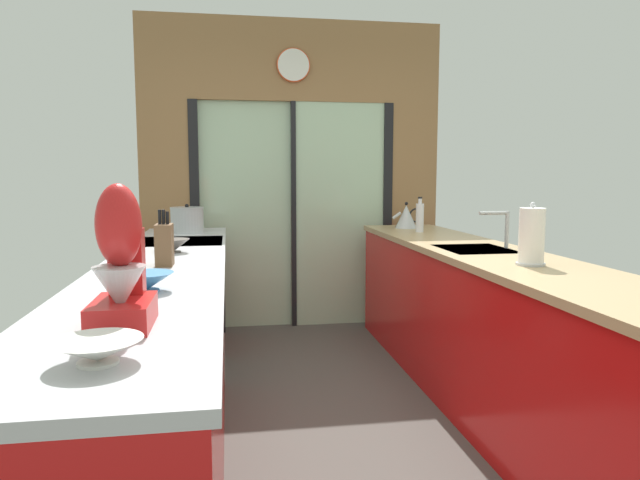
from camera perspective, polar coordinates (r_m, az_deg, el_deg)
The scene contains 15 objects.
ground_plane at distance 3.58m, azimuth 0.84°, elevation -15.99°, with size 5.04×7.60×0.02m, color #4C4742.
back_wall_unit at distance 5.09m, azimuth -2.71°, elevation 8.36°, with size 2.64×0.12×2.70m.
left_counter_run at distance 2.95m, azimuth -15.49°, elevation -11.43°, with size 0.62×3.80×0.92m.
right_counter_run at distance 3.43m, azimuth 17.09°, elevation -8.94°, with size 0.62×3.80×0.92m.
sink_faucet at distance 3.61m, azimuth 17.71°, elevation 1.63°, with size 0.19×0.02×0.23m.
oven_range at distance 4.03m, azimuth -13.75°, elevation -6.67°, with size 0.60×0.60×0.92m.
mixing_bowl_near at distance 1.46m, azimuth -21.38°, elevation -10.27°, with size 0.21×0.21×0.06m.
mixing_bowl_mid at distance 2.27m, azimuth -16.93°, elevation -3.98°, with size 0.20×0.20×0.07m.
mixing_bowl_far at distance 3.36m, azimuth -14.44°, elevation -0.52°, with size 0.18×0.18×0.08m.
knife_block at distance 2.89m, azimuth -15.31°, elevation -0.41°, with size 0.08×0.14×0.28m.
stand_mixer at distance 1.76m, azimuth -19.26°, elevation -3.09°, with size 0.17×0.27×0.42m.
stock_pot at distance 4.50m, azimuth -13.15°, elevation 1.98°, with size 0.25×0.25×0.22m.
kettle at distance 4.81m, azimuth 8.64°, elevation 2.34°, with size 0.27×0.18×0.22m.
soap_bottle at distance 4.48m, azimuth 9.95°, elevation 2.29°, with size 0.06×0.06×0.27m.
paper_towel_roll at distance 2.98m, azimuth 20.41°, elevation 0.29°, with size 0.14×0.14×0.31m.
Camera 1 is at (-0.58, -2.66, 1.36)m, focal length 31.98 mm.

